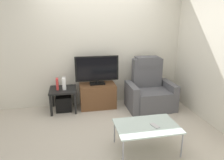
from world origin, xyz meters
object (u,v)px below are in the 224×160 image
(book_upright, at_px, (57,84))
(cell_phone, at_px, (155,126))
(tv_stand, at_px, (98,96))
(coffee_table, at_px, (147,127))
(game_console, at_px, (64,83))
(television, at_px, (97,70))
(recliner_armchair, at_px, (149,91))
(subwoofer_box, at_px, (64,103))
(side_table, at_px, (63,92))

(book_upright, height_order, cell_phone, book_upright)
(tv_stand, distance_m, coffee_table, 1.75)
(book_upright, height_order, game_console, book_upright)
(book_upright, bearing_deg, cell_phone, -49.36)
(television, bearing_deg, recliner_armchair, -12.73)
(tv_stand, height_order, game_console, game_console)
(subwoofer_box, height_order, book_upright, book_upright)
(tv_stand, height_order, coffee_table, tv_stand)
(recliner_armchair, xyz_separation_m, side_table, (-1.83, 0.20, 0.03))
(subwoofer_box, distance_m, cell_phone, 2.15)
(subwoofer_box, height_order, cell_phone, cell_phone)
(book_upright, bearing_deg, recliner_armchair, -5.21)
(side_table, xyz_separation_m, cell_phone, (1.33, -1.68, 0.00))
(cell_phone, bearing_deg, tv_stand, 93.27)
(tv_stand, relative_size, cell_phone, 5.06)
(cell_phone, bearing_deg, side_table, 112.29)
(television, distance_m, side_table, 0.85)
(recliner_armchair, bearing_deg, tv_stand, 157.86)
(television, distance_m, game_console, 0.74)
(television, distance_m, cell_phone, 1.89)
(recliner_armchair, relative_size, side_table, 2.00)
(game_console, bearing_deg, book_upright, -167.47)
(coffee_table, bearing_deg, subwoofer_box, 126.64)
(recliner_armchair, xyz_separation_m, book_upright, (-1.93, 0.18, 0.22))
(coffee_table, bearing_deg, game_console, 125.68)
(game_console, relative_size, cell_phone, 1.51)
(television, relative_size, cell_phone, 6.10)
(recliner_armchair, height_order, book_upright, recliner_armchair)
(recliner_armchair, bearing_deg, side_table, 163.52)
(side_table, distance_m, game_console, 0.19)
(coffee_table, distance_m, cell_phone, 0.12)
(subwoofer_box, bearing_deg, tv_stand, 2.64)
(game_console, distance_m, coffee_table, 2.04)
(game_console, distance_m, cell_phone, 2.14)
(tv_stand, relative_size, book_upright, 3.18)
(book_upright, relative_size, coffee_table, 0.27)
(side_table, bearing_deg, tv_stand, 2.64)
(subwoofer_box, distance_m, coffee_table, 2.06)
(tv_stand, bearing_deg, recliner_armchair, -11.78)
(tv_stand, xyz_separation_m, television, (0.00, 0.02, 0.58))
(television, bearing_deg, book_upright, -174.99)
(game_console, bearing_deg, coffee_table, -54.32)
(tv_stand, height_order, subwoofer_box, tv_stand)
(coffee_table, bearing_deg, book_upright, 129.17)
(tv_stand, relative_size, recliner_armchair, 0.70)
(side_table, bearing_deg, book_upright, -168.69)
(recliner_armchair, distance_m, coffee_table, 1.57)
(recliner_armchair, distance_m, game_console, 1.82)
(coffee_table, relative_size, cell_phone, 6.00)
(tv_stand, height_order, television, television)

